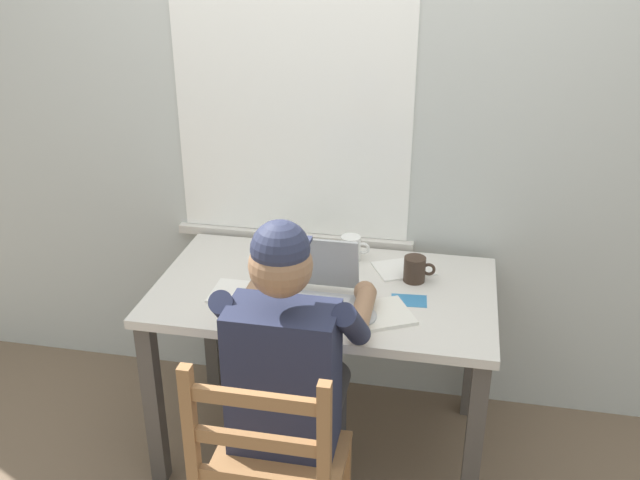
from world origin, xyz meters
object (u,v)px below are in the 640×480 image
at_px(book_stack_main, 293,253).
at_px(seated_person, 291,366).
at_px(wooden_chair, 272,479).
at_px(computer_mouse, 368,317).
at_px(coffee_mug_dark, 415,269).
at_px(landscape_photo_print, 409,301).
at_px(desk, 324,311).
at_px(laptop, 310,290).
at_px(coffee_mug_white, 351,248).

bearing_deg(book_stack_main, seated_person, -77.45).
distance_m(wooden_chair, computer_mouse, 0.64).
relative_size(seated_person, wooden_chair, 1.32).
distance_m(coffee_mug_dark, landscape_photo_print, 0.17).
relative_size(desk, computer_mouse, 12.85).
height_order(computer_mouse, coffee_mug_dark, coffee_mug_dark).
relative_size(wooden_chair, laptop, 2.88).
relative_size(laptop, coffee_mug_dark, 2.71).
xyz_separation_m(desk, wooden_chair, (-0.02, -0.73, -0.17)).
relative_size(wooden_chair, book_stack_main, 4.92).
distance_m(desk, wooden_chair, 0.75).
bearing_deg(desk, landscape_photo_print, -7.22).
height_order(wooden_chair, computer_mouse, wooden_chair).
distance_m(wooden_chair, laptop, 0.69).
xyz_separation_m(seated_person, coffee_mug_dark, (0.35, 0.57, 0.10)).
bearing_deg(coffee_mug_white, desk, -104.25).
distance_m(seated_person, landscape_photo_print, 0.54).
relative_size(seated_person, computer_mouse, 12.54).
height_order(laptop, book_stack_main, laptop).
bearing_deg(coffee_mug_white, wooden_chair, -95.02).
bearing_deg(book_stack_main, landscape_photo_print, -23.86).
height_order(desk, wooden_chair, wooden_chair).
distance_m(computer_mouse, coffee_mug_dark, 0.36).
height_order(seated_person, laptop, seated_person).
bearing_deg(coffee_mug_dark, wooden_chair, -112.66).
bearing_deg(wooden_chair, laptop, 90.73).
bearing_deg(coffee_mug_white, landscape_photo_print, -48.04).
distance_m(desk, coffee_mug_dark, 0.39).
xyz_separation_m(computer_mouse, coffee_mug_dark, (0.14, 0.33, 0.03)).
bearing_deg(coffee_mug_dark, laptop, -146.09).
relative_size(desk, wooden_chair, 1.35).
relative_size(desk, landscape_photo_print, 9.88).
bearing_deg(desk, computer_mouse, -47.08).
xyz_separation_m(laptop, coffee_mug_white, (0.09, 0.37, -0.00)).
height_order(seated_person, book_stack_main, seated_person).
distance_m(laptop, landscape_photo_print, 0.37).
relative_size(desk, seated_person, 1.02).
height_order(wooden_chair, coffee_mug_white, wooden_chair).
height_order(desk, book_stack_main, book_stack_main).
bearing_deg(book_stack_main, computer_mouse, -47.09).
bearing_deg(coffee_mug_white, coffee_mug_dark, -25.80).
distance_m(laptop, coffee_mug_dark, 0.44).
xyz_separation_m(desk, coffee_mug_white, (0.06, 0.25, 0.16)).
xyz_separation_m(coffee_mug_white, coffee_mug_dark, (0.27, -0.13, -0.00)).
xyz_separation_m(computer_mouse, coffee_mug_white, (-0.13, 0.46, 0.04)).
height_order(desk, laptop, laptop).
height_order(laptop, computer_mouse, laptop).
bearing_deg(coffee_mug_white, seated_person, -97.02).
relative_size(seated_person, coffee_mug_white, 10.62).
bearing_deg(landscape_photo_print, book_stack_main, 151.53).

